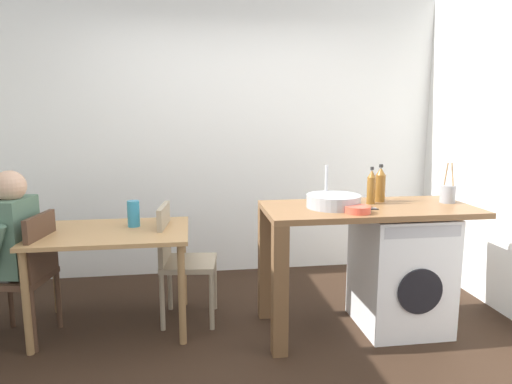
# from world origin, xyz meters

# --- Properties ---
(ground_plane) EXTENTS (5.46, 5.46, 0.00)m
(ground_plane) POSITION_xyz_m (0.00, 0.00, 0.00)
(ground_plane) COLOR black
(wall_back) EXTENTS (4.60, 0.10, 2.70)m
(wall_back) POSITION_xyz_m (0.00, 1.75, 1.35)
(wall_back) COLOR white
(wall_back) RESTS_ON ground_plane
(dining_table) EXTENTS (1.10, 0.76, 0.74)m
(dining_table) POSITION_xyz_m (-0.90, 0.58, 0.64)
(dining_table) COLOR tan
(dining_table) RESTS_ON ground_plane
(chair_person_seat) EXTENTS (0.46, 0.46, 0.90)m
(chair_person_seat) POSITION_xyz_m (-1.45, 0.47, 0.51)
(chair_person_seat) COLOR #4C3323
(chair_person_seat) RESTS_ON ground_plane
(chair_opposite) EXTENTS (0.44, 0.44, 0.90)m
(chair_opposite) POSITION_xyz_m (-0.43, 0.64, 0.51)
(chair_opposite) COLOR gray
(chair_opposite) RESTS_ON ground_plane
(seated_person) EXTENTS (0.53, 0.53, 1.20)m
(seated_person) POSITION_xyz_m (-1.61, 0.50, 0.67)
(seated_person) COLOR #595651
(seated_person) RESTS_ON ground_plane
(kitchen_counter) EXTENTS (1.50, 0.68, 0.92)m
(kitchen_counter) POSITION_xyz_m (0.72, 0.30, 0.76)
(kitchen_counter) COLOR brown
(kitchen_counter) RESTS_ON ground_plane
(washing_machine) EXTENTS (0.60, 0.61, 0.86)m
(washing_machine) POSITION_xyz_m (1.19, 0.30, 0.43)
(washing_machine) COLOR white
(washing_machine) RESTS_ON ground_plane
(sink_basin) EXTENTS (0.38, 0.38, 0.09)m
(sink_basin) POSITION_xyz_m (0.66, 0.30, 0.97)
(sink_basin) COLOR #9EA0A5
(sink_basin) RESTS_ON kitchen_counter
(tap) EXTENTS (0.02, 0.02, 0.28)m
(tap) POSITION_xyz_m (0.66, 0.48, 1.06)
(tap) COLOR #B2B2B7
(tap) RESTS_ON kitchen_counter
(bottle_tall_green) EXTENTS (0.06, 0.06, 0.27)m
(bottle_tall_green) POSITION_xyz_m (0.98, 0.39, 1.04)
(bottle_tall_green) COLOR brown
(bottle_tall_green) RESTS_ON kitchen_counter
(bottle_squat_brown) EXTENTS (0.08, 0.08, 0.28)m
(bottle_squat_brown) POSITION_xyz_m (1.08, 0.47, 1.05)
(bottle_squat_brown) COLOR brown
(bottle_squat_brown) RESTS_ON kitchen_counter
(mixing_bowl) EXTENTS (0.17, 0.17, 0.05)m
(mixing_bowl) POSITION_xyz_m (0.77, 0.10, 0.95)
(mixing_bowl) COLOR #D84C38
(mixing_bowl) RESTS_ON kitchen_counter
(utensil_crock) EXTENTS (0.11, 0.11, 0.30)m
(utensil_crock) POSITION_xyz_m (1.56, 0.35, 0.99)
(utensil_crock) COLOR gray
(utensil_crock) RESTS_ON kitchen_counter
(vase) EXTENTS (0.09, 0.09, 0.20)m
(vase) POSITION_xyz_m (-0.75, 0.68, 0.84)
(vase) COLOR teal
(vase) RESTS_ON dining_table
(scissors) EXTENTS (0.15, 0.06, 0.01)m
(scissors) POSITION_xyz_m (0.88, 0.20, 0.92)
(scissors) COLOR #B2B2B7
(scissors) RESTS_ON kitchen_counter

